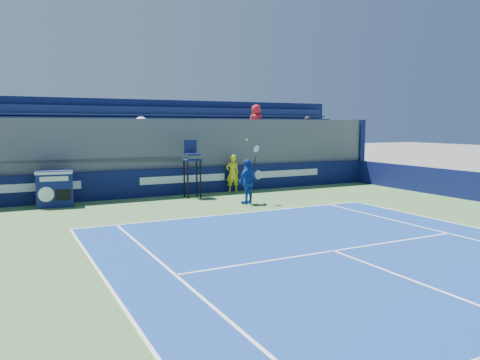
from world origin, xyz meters
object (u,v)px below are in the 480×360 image
ball_person (233,174)px  tennis_player (248,182)px  umpire_chair (192,162)px  match_clock (55,188)px

ball_person → tennis_player: tennis_player is taller
ball_person → umpire_chair: size_ratio=0.71×
match_clock → umpire_chair: 5.57m
ball_person → umpire_chair: (-2.21, -0.56, 0.64)m
match_clock → umpire_chair: umpire_chair is taller
match_clock → tennis_player: (6.85, -2.79, 0.16)m
tennis_player → ball_person: bearing=74.5°
umpire_chair → tennis_player: bearing=-62.5°
umpire_chair → tennis_player: tennis_player is taller
ball_person → tennis_player: size_ratio=0.68×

